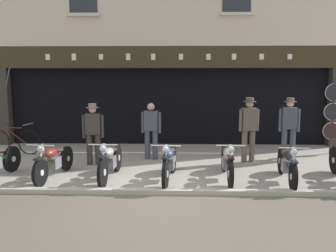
# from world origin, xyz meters

# --- Properties ---
(ground) EXTENTS (23.62, 22.00, 0.18)m
(ground) POSITION_xyz_m (0.00, -0.98, -0.04)
(ground) COLOR gray
(shop_facade) EXTENTS (11.92, 4.42, 6.85)m
(shop_facade) POSITION_xyz_m (-0.00, 6.98, 1.81)
(shop_facade) COLOR black
(shop_facade) RESTS_ON ground
(motorcycle_left) EXTENTS (0.62, 1.93, 0.90)m
(motorcycle_left) POSITION_xyz_m (-2.50, 1.14, 0.41)
(motorcycle_left) COLOR black
(motorcycle_left) RESTS_ON ground
(motorcycle_center_left) EXTENTS (0.62, 2.00, 0.93)m
(motorcycle_center_left) POSITION_xyz_m (-1.19, 1.10, 0.43)
(motorcycle_center_left) COLOR black
(motorcycle_center_left) RESTS_ON ground
(motorcycle_center) EXTENTS (0.62, 2.06, 0.93)m
(motorcycle_center) POSITION_xyz_m (0.16, 1.02, 0.44)
(motorcycle_center) COLOR black
(motorcycle_center) RESTS_ON ground
(motorcycle_center_right) EXTENTS (0.62, 2.02, 0.92)m
(motorcycle_center_right) POSITION_xyz_m (1.47, 1.15, 0.43)
(motorcycle_center_right) COLOR black
(motorcycle_center_right) RESTS_ON ground
(motorcycle_right) EXTENTS (0.62, 1.97, 0.91)m
(motorcycle_right) POSITION_xyz_m (2.76, 0.97, 0.42)
(motorcycle_right) COLOR black
(motorcycle_right) RESTS_ON ground
(salesman_left) EXTENTS (0.56, 0.33, 1.63)m
(salesman_left) POSITION_xyz_m (-1.88, 2.43, 0.90)
(salesman_left) COLOR #38332D
(salesman_left) RESTS_ON ground
(shopkeeper_center) EXTENTS (0.56, 0.26, 1.59)m
(shopkeeper_center) POSITION_xyz_m (-0.40, 3.05, 0.88)
(shopkeeper_center) COLOR #3D424C
(shopkeeper_center) RESTS_ON ground
(salesman_right) EXTENTS (0.55, 0.35, 1.77)m
(salesman_right) POSITION_xyz_m (2.26, 2.78, 0.99)
(salesman_right) COLOR brown
(salesman_right) RESTS_ON ground
(assistant_far_right) EXTENTS (0.56, 0.33, 1.75)m
(assistant_far_right) POSITION_xyz_m (3.40, 2.98, 0.97)
(assistant_far_right) COLOR #3D424C
(assistant_far_right) RESTS_ON ground
(tyre_sign_pole) EXTENTS (0.52, 0.06, 2.29)m
(tyre_sign_pole) POSITION_xyz_m (4.96, 3.90, 1.26)
(tyre_sign_pole) COLOR #232328
(tyre_sign_pole) RESTS_ON ground
(advert_board_near) EXTENTS (0.75, 0.03, 1.05)m
(advert_board_near) POSITION_xyz_m (-1.93, 5.40, 1.77)
(advert_board_near) COLOR silver
(advert_board_far) EXTENTS (0.73, 0.03, 0.98)m
(advert_board_far) POSITION_xyz_m (-2.83, 5.40, 1.72)
(advert_board_far) COLOR silver
(leaning_bicycle) EXTENTS (1.72, 0.50, 0.96)m
(leaning_bicycle) POSITION_xyz_m (-4.62, 3.67, 0.39)
(leaning_bicycle) COLOR black
(leaning_bicycle) RESTS_ON ground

